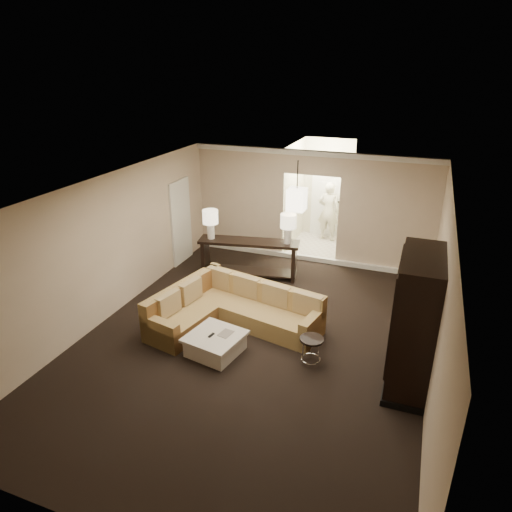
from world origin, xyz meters
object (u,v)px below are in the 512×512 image
at_px(sectional_sofa, 231,310).
at_px(console_table, 249,255).
at_px(coffee_table, 215,343).
at_px(armoire, 414,324).
at_px(person, 329,208).
at_px(drink_table, 311,346).

height_order(sectional_sofa, console_table, console_table).
relative_size(coffee_table, armoire, 0.48).
relative_size(sectional_sofa, person, 1.66).
bearing_deg(person, coffee_table, 89.10).
xyz_separation_m(sectional_sofa, person, (0.73, 5.22, 0.60)).
bearing_deg(console_table, sectional_sofa, -88.38).
bearing_deg(sectional_sofa, person, 93.95).
xyz_separation_m(console_table, person, (1.20, 3.05, 0.39)).
xyz_separation_m(sectional_sofa, drink_table, (1.75, -0.66, 0.03)).
height_order(drink_table, person, person).
bearing_deg(person, sectional_sofa, 86.92).
bearing_deg(console_table, person, 57.68).
bearing_deg(console_table, armoire, -46.80).
xyz_separation_m(console_table, drink_table, (2.23, -2.83, -0.18)).
bearing_deg(armoire, sectional_sofa, 170.27).
height_order(sectional_sofa, person, person).
bearing_deg(person, console_table, 73.31).
bearing_deg(coffee_table, drink_table, 9.55).
height_order(console_table, person, person).
bearing_deg(armoire, coffee_table, -173.27).
xyz_separation_m(coffee_table, armoire, (3.17, 0.37, 0.86)).
bearing_deg(drink_table, armoire, 3.68).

